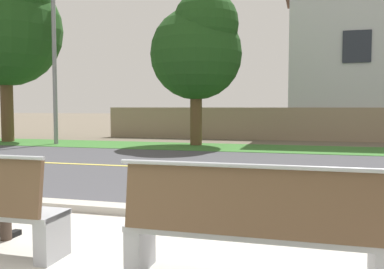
{
  "coord_description": "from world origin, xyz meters",
  "views": [
    {
      "loc": [
        1.83,
        -2.77,
        1.44
      ],
      "look_at": [
        0.09,
        3.58,
        1.0
      ],
      "focal_mm": 39.29,
      "sensor_mm": 36.0,
      "label": 1
    }
  ],
  "objects": [
    {
      "name": "ground_plane",
      "position": [
        0.0,
        8.0,
        0.0
      ],
      "size": [
        140.0,
        140.0,
        0.0
      ],
      "primitive_type": "plane",
      "color": "#665B4C"
    },
    {
      "name": "streetlamp",
      "position": [
        -7.43,
        11.49,
        4.3
      ],
      "size": [
        0.24,
        2.1,
        7.57
      ],
      "color": "gray",
      "rests_on": "ground_plane"
    },
    {
      "name": "road_centre_line",
      "position": [
        0.0,
        6.5,
        0.01
      ],
      "size": [
        48.0,
        0.14,
        0.01
      ],
      "primitive_type": "cube",
      "color": "#E0CC4C",
      "rests_on": "ground_plane"
    },
    {
      "name": "shade_tree_far_left",
      "position": [
        -9.86,
        11.71,
        4.86
      ],
      "size": [
        4.54,
        4.54,
        7.48
      ],
      "color": "brown",
      "rests_on": "ground_plane"
    },
    {
      "name": "street_asphalt",
      "position": [
        0.0,
        6.5,
        0.0
      ],
      "size": [
        52.0,
        8.0,
        0.01
      ],
      "primitive_type": "cube",
      "color": "#424247",
      "rests_on": "ground_plane"
    },
    {
      "name": "shade_tree_left",
      "position": [
        -2.04,
        12.24,
        3.62
      ],
      "size": [
        3.38,
        3.38,
        5.58
      ],
      "color": "brown",
      "rests_on": "ground_plane"
    },
    {
      "name": "far_verge_grass",
      "position": [
        0.0,
        11.7,
        0.01
      ],
      "size": [
        48.0,
        2.8,
        0.02
      ],
      "primitive_type": "cube",
      "color": "#38702D",
      "rests_on": "ground_plane"
    },
    {
      "name": "bench_right",
      "position": [
        1.41,
        0.51,
        0.47
      ],
      "size": [
        2.09,
        0.48,
        1.01
      ],
      "color": "#9EA0A8",
      "rests_on": "ground_plane"
    },
    {
      "name": "curb_edge",
      "position": [
        0.0,
        2.35,
        0.06
      ],
      "size": [
        44.0,
        0.3,
        0.11
      ],
      "primitive_type": "cube",
      "color": "#ADA89E",
      "rests_on": "ground_plane"
    },
    {
      "name": "garden_wall",
      "position": [
        -0.64,
        15.53,
        0.7
      ],
      "size": [
        13.0,
        0.36,
        1.4
      ],
      "primitive_type": "cube",
      "color": "gray",
      "rests_on": "ground_plane"
    }
  ]
}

